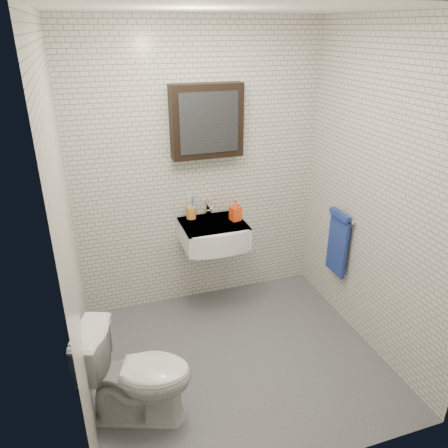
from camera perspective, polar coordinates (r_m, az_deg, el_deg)
name	(u,v)px	position (r m, az deg, el deg)	size (l,w,h in m)	color
ground	(237,359)	(3.62, 1.73, -17.23)	(2.20, 2.00, 0.01)	#52545A
room_shell	(240,184)	(2.86, 2.10, 5.19)	(2.22, 2.02, 2.51)	silver
washbasin	(215,235)	(3.79, -1.21, -1.41)	(0.55, 0.50, 0.20)	white
faucet	(208,209)	(3.90, -2.09, 1.92)	(0.06, 0.20, 0.15)	silver
mirror_cabinet	(207,121)	(3.67, -2.27, 13.26)	(0.60, 0.15, 0.60)	black
towel_rail	(338,241)	(3.89, 14.67, -2.10)	(0.09, 0.30, 0.58)	silver
toothbrush_cup	(191,212)	(3.88, -4.32, 1.58)	(0.09, 0.09, 0.24)	orange
soap_bottle	(235,210)	(3.81, 1.51, 1.84)	(0.09, 0.09, 0.19)	orange
toilet	(137,373)	(3.04, -11.25, -18.59)	(0.40, 0.70, 0.72)	white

